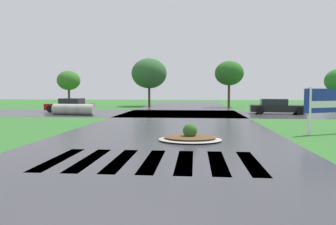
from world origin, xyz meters
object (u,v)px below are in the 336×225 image
at_px(car_white_sedan, 277,107).
at_px(car_dark_suv, 70,105).
at_px(drainage_pipe_stack, 74,109).
at_px(estate_billboard, 326,103).
at_px(median_island, 190,137).

bearing_deg(car_white_sedan, car_dark_suv, -176.30).
xyz_separation_m(car_white_sedan, drainage_pipe_stack, (-16.39, -2.73, -0.14)).
bearing_deg(car_white_sedan, drainage_pipe_stack, -164.26).
bearing_deg(car_dark_suv, drainage_pipe_stack, 118.92).
relative_size(estate_billboard, car_white_sedan, 0.49).
bearing_deg(estate_billboard, median_island, -4.29).
distance_m(median_island, drainage_pipe_stack, 15.21).
distance_m(estate_billboard, car_dark_suv, 21.58).
xyz_separation_m(median_island, drainage_pipe_stack, (-9.39, 11.96, 0.30)).
relative_size(car_white_sedan, car_dark_suv, 1.14).
bearing_deg(car_dark_suv, estate_billboard, 145.45).
distance_m(estate_billboard, median_island, 6.65).
height_order(estate_billboard, median_island, estate_billboard).
xyz_separation_m(median_island, car_dark_suv, (-11.14, 15.51, 0.43)).
bearing_deg(median_island, drainage_pipe_stack, 128.12).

